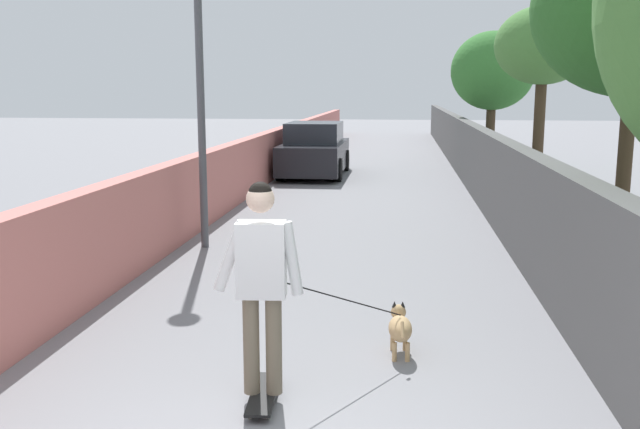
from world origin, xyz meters
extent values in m
plane|color=gray|center=(14.00, 0.00, 0.00)|extent=(80.00, 80.00, 0.00)
cube|color=#CC726B|center=(12.00, 2.73, 0.66)|extent=(48.00, 0.30, 1.33)
cube|color=#4C4C4C|center=(12.00, -2.73, 0.80)|extent=(48.00, 0.30, 1.60)
cylinder|color=#473523|center=(13.00, -4.09, 1.40)|extent=(0.25, 0.25, 2.81)
ellipsoid|color=#4C843D|center=(13.00, -4.09, 3.47)|extent=(2.20, 2.20, 1.78)
cylinder|color=#473523|center=(7.50, -4.36, 1.38)|extent=(0.23, 0.23, 2.76)
ellipsoid|color=#2D6628|center=(7.50, -4.36, 3.68)|extent=(3.08, 3.08, 2.67)
cylinder|color=#473523|center=(19.00, -3.73, 1.13)|extent=(0.29, 0.29, 2.27)
ellipsoid|color=#387A33|center=(19.00, -3.73, 3.05)|extent=(2.61, 2.61, 2.45)
cylinder|color=#4C4C51|center=(6.85, 2.18, 2.15)|extent=(0.12, 0.12, 4.30)
cube|color=black|center=(1.46, 0.16, 0.07)|extent=(0.81, 0.26, 0.02)
cylinder|color=beige|center=(1.73, 0.25, 0.03)|extent=(0.06, 0.03, 0.06)
cylinder|color=beige|center=(1.74, 0.11, 0.03)|extent=(0.06, 0.03, 0.06)
cylinder|color=beige|center=(1.17, 0.21, 0.03)|extent=(0.06, 0.03, 0.06)
cylinder|color=beige|center=(1.18, 0.07, 0.03)|extent=(0.06, 0.03, 0.06)
cylinder|color=#726651|center=(1.45, 0.25, 0.49)|extent=(0.14, 0.14, 0.80)
cylinder|color=#726651|center=(1.47, 0.07, 0.49)|extent=(0.14, 0.14, 0.80)
cube|color=white|center=(1.46, 0.16, 1.18)|extent=(0.25, 0.39, 0.59)
cylinder|color=white|center=(1.44, 0.40, 1.21)|extent=(0.11, 0.29, 0.58)
cylinder|color=white|center=(1.48, -0.08, 1.19)|extent=(0.10, 0.18, 0.59)
sphere|color=beige|center=(1.46, 0.16, 1.66)|extent=(0.22, 0.22, 0.22)
sphere|color=black|center=(1.46, 0.16, 1.70)|extent=(0.19, 0.19, 0.19)
ellipsoid|color=tan|center=(2.58, -0.93, 0.27)|extent=(0.45, 0.25, 0.22)
sphere|color=tan|center=(2.86, -0.91, 0.34)|extent=(0.15, 0.15, 0.15)
cone|color=black|center=(2.85, -0.87, 0.42)|extent=(0.05, 0.05, 0.06)
cone|color=black|center=(2.86, -0.95, 0.42)|extent=(0.05, 0.05, 0.06)
cylinder|color=tan|center=(2.71, -0.86, 0.09)|extent=(0.04, 0.04, 0.18)
cylinder|color=tan|center=(2.72, -0.98, 0.09)|extent=(0.04, 0.04, 0.18)
cylinder|color=tan|center=(2.44, -0.88, 0.09)|extent=(0.04, 0.04, 0.18)
cylinder|color=tan|center=(2.45, -1.00, 0.09)|extent=(0.04, 0.04, 0.18)
cylinder|color=tan|center=(2.31, -0.95, 0.35)|extent=(0.14, 0.04, 0.13)
cylinder|color=black|center=(2.02, -0.39, 0.73)|extent=(1.13, 1.10, 0.66)
cube|color=black|center=(16.26, 1.58, 0.56)|extent=(4.08, 1.70, 0.80)
cube|color=#262B33|center=(16.26, 1.58, 1.24)|extent=(2.12, 1.50, 0.60)
cylinder|color=black|center=(17.53, 2.37, 0.32)|extent=(0.64, 0.22, 0.64)
cylinder|color=black|center=(17.53, 0.79, 0.32)|extent=(0.64, 0.22, 0.64)
cylinder|color=black|center=(15.00, 2.37, 0.32)|extent=(0.64, 0.22, 0.64)
cylinder|color=black|center=(15.00, 0.79, 0.32)|extent=(0.64, 0.22, 0.64)
camera|label=1|loc=(-3.68, -0.90, 2.49)|focal=38.93mm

